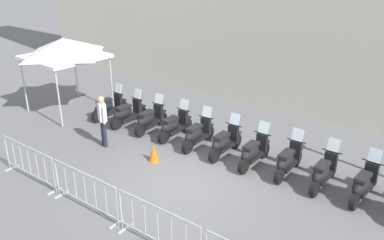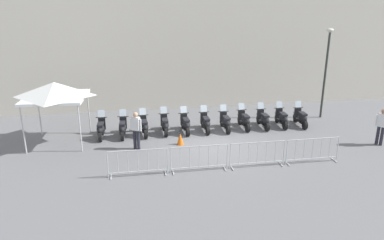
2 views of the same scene
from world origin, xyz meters
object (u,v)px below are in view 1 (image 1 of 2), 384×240
Objects in this scene: traffic_cone at (154,153)px; motorcycle_1 at (127,113)px; motorcycle_3 at (174,126)px; motorcycle_8 at (323,172)px; motorcycle_6 at (253,152)px; barrier_segment_0 at (29,163)px; motorcycle_7 at (288,161)px; barrier_segment_1 at (85,191)px; motorcycle_4 at (197,134)px; motorcycle_2 at (150,119)px; motorcycle_5 at (224,142)px; barrier_segment_2 at (158,228)px; motorcycle_0 at (108,107)px; canopy_tent at (64,48)px; motorcycle_9 at (364,184)px; officer_mid_plaza at (102,118)px.

motorcycle_1 is at bearing 153.63° from traffic_cone.
motorcycle_8 is (5.21, 0.27, 0.00)m from motorcycle_3.
barrier_segment_0 is at bearing -132.57° from motorcycle_6.
barrier_segment_1 is (-2.99, -4.74, 0.07)m from motorcycle_7.
motorcycle_4 is at bearing 64.10° from barrier_segment_0.
motorcycle_5 is (3.12, 0.19, 0.00)m from motorcycle_2.
barrier_segment_0 and barrier_segment_1 have the same top height.
motorcycle_1 is 3.05m from traffic_cone.
barrier_segment_2 reaches higher than traffic_cone.
canopy_tent is at bearing -166.35° from motorcycle_0.
motorcycle_3 is 1.00× the size of motorcycle_9.
motorcycle_0 is 8.34m from motorcycle_8.
motorcycle_2 is 4.88m from barrier_segment_1.
barrier_segment_1 is (-4.03, -4.76, 0.07)m from motorcycle_8.
traffic_cone is (-0.40, -1.60, -0.18)m from motorcycle_4.
motorcycle_0 is at bearing -176.64° from motorcycle_6.
motorcycle_7 is at bearing 3.41° from motorcycle_3.
motorcycle_4 is 1.00× the size of motorcycle_9.
motorcycle_3 is 1.00× the size of motorcycle_8.
motorcycle_1 is at bearing 113.96° from officer_mid_plaza.
motorcycle_0 is 1.00× the size of motorcycle_4.
motorcycle_1 is 0.59× the size of canopy_tent.
barrier_segment_1 is at bearing -31.41° from canopy_tent.
motorcycle_9 is at bearing 60.13° from barrier_segment_2.
motorcycle_3 is 1.00× the size of motorcycle_4.
barrier_segment_2 is (2.36, 0.14, 0.00)m from barrier_segment_1.
motorcycle_2 is 1.00× the size of motorcycle_4.
canopy_tent is at bearing 134.15° from barrier_segment_0.
motorcycle_5 and motorcycle_6 have the same top height.
motorcycle_9 is 3.13× the size of traffic_cone.
motorcycle_4 is at bearing 3.10° from motorcycle_2.
traffic_cone is (2.73, -1.35, -0.18)m from motorcycle_1.
motorcycle_5 is (5.20, 0.35, 0.00)m from motorcycle_0.
barrier_segment_2 is (3.53, -4.35, 0.07)m from motorcycle_3.
motorcycle_7 is (4.17, 0.25, 0.00)m from motorcycle_3.
motorcycle_6 is 4.96m from barrier_segment_1.
motorcycle_4 and motorcycle_9 have the same top height.
barrier_segment_2 is at bearing -84.79° from motorcycle_6.
motorcycle_7 is 2.08m from motorcycle_9.
motorcycle_9 is at bearing 19.59° from traffic_cone.
motorcycle_4 is 1.00× the size of motorcycle_7.
barrier_segment_2 is (1.45, -4.40, 0.07)m from motorcycle_5.
motorcycle_2 reaches higher than barrier_segment_2.
canopy_tent reaches higher than motorcycle_3.
officer_mid_plaza reaches higher than motorcycle_8.
traffic_cone is (-3.52, -1.87, -0.18)m from motorcycle_7.
canopy_tent is (-6.13, 3.74, 1.99)m from barrier_segment_1.
motorcycle_9 is at bearing 5.28° from motorcycle_8.
motorcycle_2 is at bearing 88.03° from barrier_segment_0.
canopy_tent is at bearing -171.22° from motorcycle_2.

